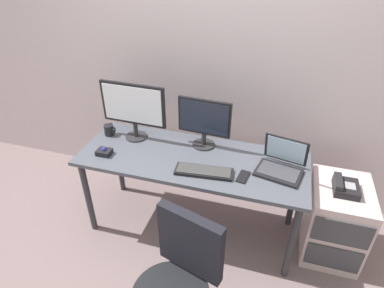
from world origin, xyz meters
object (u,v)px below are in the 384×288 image
at_px(desk_phone, 345,187).
at_px(laptop, 281,164).
at_px(cell_phone, 243,177).
at_px(keyboard, 204,171).
at_px(file_cabinet, 334,220).
at_px(coffee_mug, 109,130).
at_px(monitor_main, 133,107).
at_px(monitor_side, 204,121).
at_px(trackball_mouse, 104,152).

height_order(desk_phone, laptop, laptop).
bearing_deg(cell_phone, keyboard, -165.10).
relative_size(file_cabinet, coffee_mug, 6.75).
distance_m(keyboard, laptop, 0.55).
bearing_deg(laptop, keyboard, -160.07).
bearing_deg(keyboard, monitor_main, 155.28).
relative_size(monitor_side, cell_phone, 2.96).
distance_m(monitor_main, cell_phone, 1.02).
distance_m(file_cabinet, monitor_main, 1.79).
xyz_separation_m(file_cabinet, monitor_side, (-1.08, 0.10, 0.65)).
relative_size(desk_phone, monitor_main, 0.37).
distance_m(laptop, cell_phone, 0.29).
relative_size(file_cabinet, monitor_side, 1.47).
xyz_separation_m(monitor_side, coffee_mug, (-0.80, -0.07, -0.18)).
bearing_deg(cell_phone, coffee_mug, 176.73).
distance_m(file_cabinet, laptop, 0.67).
bearing_deg(desk_phone, keyboard, -166.86).
height_order(monitor_main, keyboard, monitor_main).
relative_size(monitor_main, monitor_side, 1.29).
height_order(file_cabinet, cell_phone, cell_phone).
relative_size(monitor_side, trackball_mouse, 3.82).
bearing_deg(keyboard, desk_phone, 13.14).
xyz_separation_m(laptop, trackball_mouse, (-1.31, -0.18, -0.03)).
relative_size(coffee_mug, cell_phone, 0.64).
bearing_deg(monitor_main, cell_phone, -16.41).
bearing_deg(cell_phone, monitor_main, 172.33).
height_order(trackball_mouse, coffee_mug, coffee_mug).
height_order(desk_phone, monitor_main, monitor_main).
height_order(monitor_main, cell_phone, monitor_main).
xyz_separation_m(monitor_main, coffee_mug, (-0.23, -0.03, -0.23)).
relative_size(monitor_side, laptop, 1.17).
height_order(laptop, coffee_mug, laptop).
bearing_deg(cell_phone, monitor_side, 148.00).
bearing_deg(keyboard, monitor_side, 105.28).
xyz_separation_m(desk_phone, laptop, (-0.46, -0.04, 0.13)).
bearing_deg(coffee_mug, trackball_mouse, -69.06).
bearing_deg(laptop, desk_phone, 4.99).
height_order(coffee_mug, cell_phone, coffee_mug).
xyz_separation_m(file_cabinet, coffee_mug, (-1.88, 0.04, 0.47)).
bearing_deg(trackball_mouse, laptop, 7.99).
bearing_deg(laptop, coffee_mug, 176.29).
distance_m(trackball_mouse, coffee_mug, 0.30).
distance_m(keyboard, cell_phone, 0.28).
height_order(monitor_main, monitor_side, monitor_main).
distance_m(desk_phone, keyboard, 1.00).
relative_size(laptop, cell_phone, 2.54).
xyz_separation_m(desk_phone, monitor_main, (-1.64, 0.08, 0.36)).
bearing_deg(keyboard, cell_phone, 6.16).
height_order(desk_phone, monitor_side, monitor_side).
xyz_separation_m(laptop, cell_phone, (-0.24, -0.16, -0.05)).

